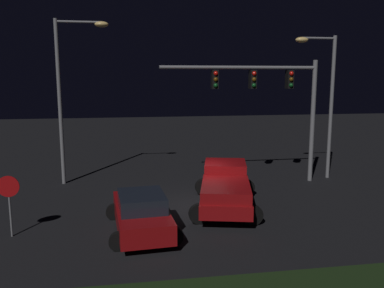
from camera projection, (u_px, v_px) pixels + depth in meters
name	position (u px, v px, depth m)	size (l,w,h in m)	color
ground_plane	(199.00, 206.00, 17.70)	(80.00, 80.00, 0.00)	black
pickup_truck	(225.00, 185.00, 17.43)	(3.70, 5.72, 1.80)	maroon
car_sedan	(141.00, 213.00, 14.64)	(2.70, 4.52, 1.51)	maroon
traffic_signal_gantry	(270.00, 91.00, 20.87)	(8.32, 0.56, 6.50)	slate
street_lamp_left	(69.00, 82.00, 20.66)	(2.71, 0.44, 8.52)	slate
street_lamp_right	(324.00, 90.00, 21.85)	(2.33, 0.44, 7.81)	slate
stop_sign	(9.00, 194.00, 14.08)	(0.76, 0.08, 2.23)	slate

